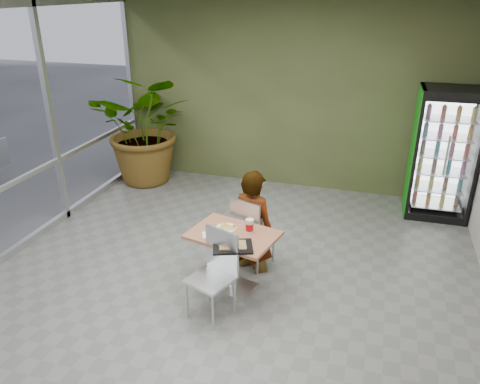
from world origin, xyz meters
name	(u,v)px	position (x,y,z in m)	size (l,w,h in m)	color
ground	(223,293)	(0.00, 0.00, 0.00)	(7.00, 7.00, 0.00)	slate
room_envelope	(221,166)	(0.00, 0.00, 1.60)	(6.00, 7.00, 3.20)	beige
dining_table	(233,250)	(0.09, 0.12, 0.54)	(1.09, 0.88, 0.75)	#A16645
chair_far	(249,228)	(0.14, 0.63, 0.57)	(0.55, 0.55, 0.97)	silver
chair_near	(216,267)	(0.04, -0.33, 0.57)	(0.56, 0.56, 0.97)	silver
seated_woman	(253,231)	(0.17, 0.67, 0.51)	(0.60, 0.39, 1.62)	black
pizza_plate	(226,227)	(-0.02, 0.21, 0.77)	(0.35, 0.32, 0.03)	white
soda_cup	(250,226)	(0.26, 0.19, 0.83)	(0.09, 0.09, 0.17)	white
napkin_stack	(209,235)	(-0.15, -0.02, 0.76)	(0.15, 0.15, 0.02)	white
cafeteria_tray	(233,247)	(0.18, -0.19, 0.76)	(0.43, 0.31, 0.02)	black
beverage_fridge	(443,154)	(2.51, 2.97, 1.00)	(0.93, 0.72, 2.00)	black
potted_plant	(147,128)	(-2.42, 2.93, 1.00)	(1.80, 1.56, 2.00)	#245B25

